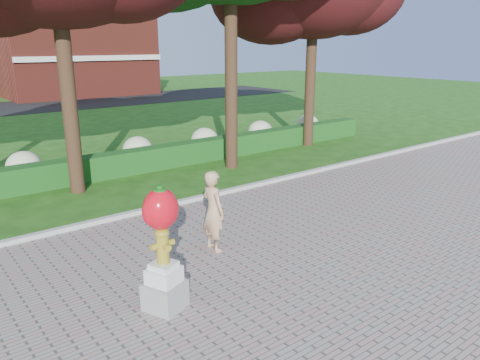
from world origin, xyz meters
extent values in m
plane|color=#1D4812|center=(0.00, 0.00, 0.00)|extent=(100.00, 100.00, 0.00)
cube|color=gray|center=(0.00, -4.00, 0.02)|extent=(40.00, 14.00, 0.04)
cube|color=#ADADA5|center=(0.00, 3.00, 0.07)|extent=(40.00, 0.18, 0.15)
cube|color=#134514|center=(0.00, 7.00, 0.40)|extent=(24.00, 0.70, 0.80)
ellipsoid|color=#AFBA8E|center=(-3.00, 8.00, 0.55)|extent=(1.10, 1.10, 0.99)
ellipsoid|color=#AFBA8E|center=(1.00, 8.00, 0.55)|extent=(1.10, 1.10, 0.99)
ellipsoid|color=#AFBA8E|center=(4.00, 8.00, 0.55)|extent=(1.10, 1.10, 0.99)
ellipsoid|color=#AFBA8E|center=(7.00, 8.00, 0.55)|extent=(1.10, 1.10, 0.99)
ellipsoid|color=#AFBA8E|center=(10.00, 8.00, 0.55)|extent=(1.10, 1.10, 0.99)
cube|color=maroon|center=(8.00, 34.00, 3.20)|extent=(12.00, 8.00, 6.40)
cylinder|color=black|center=(-2.00, 6.00, 3.08)|extent=(0.44, 0.44, 6.16)
cylinder|color=black|center=(3.50, 5.50, 3.64)|extent=(0.44, 0.44, 7.28)
cylinder|color=black|center=(8.50, 6.50, 2.94)|extent=(0.44, 0.44, 5.88)
cube|color=gray|center=(-3.14, -1.45, 0.28)|extent=(0.77, 0.77, 0.48)
cube|color=silver|center=(-3.14, -1.45, 0.65)|extent=(0.62, 0.62, 0.27)
cube|color=silver|center=(-3.14, -1.45, 0.83)|extent=(0.50, 0.50, 0.10)
cylinder|color=olive|center=(-3.14, -1.45, 1.14)|extent=(0.21, 0.21, 0.53)
ellipsoid|color=olive|center=(-3.14, -1.45, 1.41)|extent=(0.25, 0.25, 0.17)
cylinder|color=olive|center=(-3.29, -1.45, 1.20)|extent=(0.11, 0.10, 0.10)
cylinder|color=olive|center=(-2.99, -1.45, 1.20)|extent=(0.11, 0.10, 0.10)
cylinder|color=olive|center=(-3.14, -1.59, 1.20)|extent=(0.11, 0.11, 0.11)
cylinder|color=olive|center=(-3.14, -1.45, 1.49)|extent=(0.08, 0.08, 0.05)
ellipsoid|color=red|center=(-3.14, -1.45, 1.82)|extent=(0.60, 0.53, 0.69)
ellipsoid|color=red|center=(-3.31, -1.45, 1.80)|extent=(0.29, 0.29, 0.44)
ellipsoid|color=red|center=(-2.97, -1.45, 1.80)|extent=(0.29, 0.29, 0.44)
cylinder|color=#155914|center=(-3.14, -1.45, 2.16)|extent=(0.10, 0.10, 0.11)
ellipsoid|color=#155914|center=(-3.14, -1.45, 2.13)|extent=(0.23, 0.23, 0.08)
imported|color=tan|center=(-1.15, -0.03, 0.93)|extent=(0.43, 0.65, 1.78)
camera|label=1|loc=(-6.46, -7.78, 4.37)|focal=35.00mm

